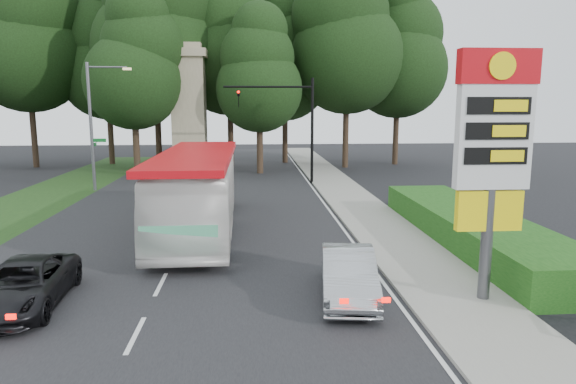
{
  "coord_description": "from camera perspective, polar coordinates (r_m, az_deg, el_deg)",
  "views": [
    {
      "loc": [
        2.8,
        -11.17,
        5.43
      ],
      "look_at": [
        4.16,
        7.68,
        2.2
      ],
      "focal_mm": 32.0,
      "sensor_mm": 36.0,
      "label": 1
    }
  ],
  "objects": [
    {
      "name": "ground",
      "position": [
        12.73,
        -17.08,
        -16.01
      ],
      "size": [
        120.0,
        120.0,
        0.0
      ],
      "primitive_type": "plane",
      "color": "black",
      "rests_on": "ground"
    },
    {
      "name": "road_surface",
      "position": [
        23.96,
        -10.75,
        -3.55
      ],
      "size": [
        14.0,
        80.0,
        0.02
      ],
      "primitive_type": "cube",
      "color": "black",
      "rests_on": "ground"
    },
    {
      "name": "sidewalk_right",
      "position": [
        24.45,
        9.48,
        -3.12
      ],
      "size": [
        3.0,
        80.0,
        0.12
      ],
      "primitive_type": "cube",
      "color": "gray",
      "rests_on": "ground"
    },
    {
      "name": "grass_verge_left",
      "position": [
        32.11,
        -26.58,
        -1.05
      ],
      "size": [
        5.0,
        50.0,
        0.02
      ],
      "primitive_type": "cube",
      "color": "#193814",
      "rests_on": "ground"
    },
    {
      "name": "hedge",
      "position": [
        21.6,
        19.8,
        -3.81
      ],
      "size": [
        3.0,
        14.0,
        1.2
      ],
      "primitive_type": "cube",
      "color": "#164512",
      "rests_on": "ground"
    },
    {
      "name": "gas_station_pylon",
      "position": [
        14.67,
        21.86,
        5.17
      ],
      "size": [
        2.1,
        0.45,
        6.85
      ],
      "color": "#59595E",
      "rests_on": "ground"
    },
    {
      "name": "traffic_signal_mast",
      "position": [
        35.29,
        0.56,
        8.48
      ],
      "size": [
        6.1,
        0.35,
        7.2
      ],
      "color": "black",
      "rests_on": "ground"
    },
    {
      "name": "streetlight_signs",
      "position": [
        34.6,
        -20.74,
        7.44
      ],
      "size": [
        2.75,
        0.98,
        8.0
      ],
      "color": "#59595E",
      "rests_on": "ground"
    },
    {
      "name": "monument",
      "position": [
        41.44,
        -10.92,
        9.08
      ],
      "size": [
        3.0,
        3.0,
        10.05
      ],
      "color": "gray",
      "rests_on": "ground"
    },
    {
      "name": "tree_west_mid",
      "position": [
        50.24,
        -27.18,
        15.83
      ],
      "size": [
        9.8,
        9.8,
        19.25
      ],
      "color": "#2D2116",
      "rests_on": "ground"
    },
    {
      "name": "tree_west_near",
      "position": [
        50.05,
        -19.57,
        14.42
      ],
      "size": [
        8.4,
        8.4,
        16.5
      ],
      "color": "#2D2116",
      "rests_on": "ground"
    },
    {
      "name": "tree_center_left",
      "position": [
        45.33,
        -14.71,
        17.76
      ],
      "size": [
        10.08,
        10.08,
        19.8
      ],
      "color": "#2D2116",
      "rests_on": "ground"
    },
    {
      "name": "tree_center_right",
      "position": [
        46.54,
        -6.59,
        16.54
      ],
      "size": [
        9.24,
        9.24,
        18.15
      ],
      "color": "#2D2116",
      "rests_on": "ground"
    },
    {
      "name": "tree_east_near",
      "position": [
        48.46,
        -0.34,
        14.74
      ],
      "size": [
        8.12,
        8.12,
        15.95
      ],
      "color": "#2D2116",
      "rests_on": "ground"
    },
    {
      "name": "tree_east_mid",
      "position": [
        45.31,
        6.63,
        17.16
      ],
      "size": [
        9.52,
        9.52,
        18.7
      ],
      "color": "#2D2116",
      "rests_on": "ground"
    },
    {
      "name": "tree_far_east",
      "position": [
        48.27,
        12.21,
        15.35
      ],
      "size": [
        8.68,
        8.68,
        17.05
      ],
      "color": "#2D2116",
      "rests_on": "ground"
    },
    {
      "name": "tree_monument_left",
      "position": [
        41.24,
        -16.94,
        13.81
      ],
      "size": [
        7.28,
        7.28,
        14.3
      ],
      "color": "#2D2116",
      "rests_on": "ground"
    },
    {
      "name": "tree_monument_right",
      "position": [
        40.75,
        -3.22,
        13.32
      ],
      "size": [
        6.72,
        6.72,
        13.2
      ],
      "color": "#2D2116",
      "rests_on": "ground"
    },
    {
      "name": "transit_bus",
      "position": [
        22.26,
        -9.99,
        -0.04
      ],
      "size": [
        3.12,
        12.4,
        3.44
      ],
      "primitive_type": "imported",
      "rotation": [
        0.0,
        0.0,
        0.02
      ],
      "color": "white",
      "rests_on": "ground"
    },
    {
      "name": "sedan_silver",
      "position": [
        14.77,
        6.73,
        -9.08
      ],
      "size": [
        1.97,
        4.35,
        1.39
      ],
      "primitive_type": "imported",
      "rotation": [
        0.0,
        0.0,
        -0.12
      ],
      "color": "#A5A8AD",
      "rests_on": "ground"
    },
    {
      "name": "suv_charcoal",
      "position": [
        15.78,
        -27.42,
        -9.14
      ],
      "size": [
        2.34,
        4.65,
        1.26
      ],
      "primitive_type": "imported",
      "rotation": [
        0.0,
        0.0,
        0.05
      ],
      "color": "black",
      "rests_on": "ground"
    }
  ]
}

